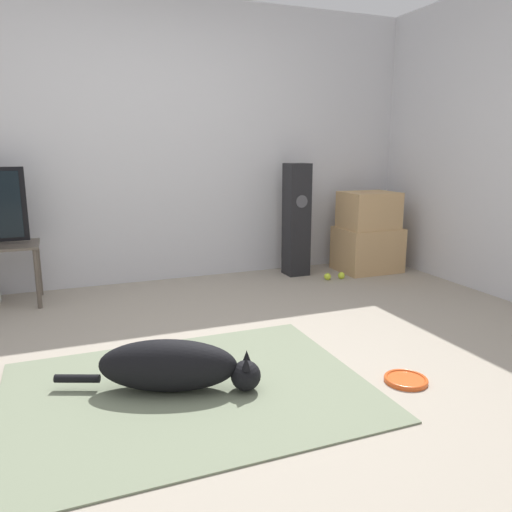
% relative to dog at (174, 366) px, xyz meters
% --- Properties ---
extents(ground_plane, '(12.00, 12.00, 0.00)m').
position_rel_dog_xyz_m(ground_plane, '(0.34, 0.19, -0.14)').
color(ground_plane, '#9E9384').
extents(wall_back, '(8.00, 0.06, 2.55)m').
position_rel_dog_xyz_m(wall_back, '(0.34, 2.29, 1.13)').
color(wall_back, silver).
rests_on(wall_back, ground_plane).
extents(area_rug, '(1.83, 1.39, 0.01)m').
position_rel_dog_xyz_m(area_rug, '(0.07, -0.03, -0.14)').
color(area_rug, slate).
rests_on(area_rug, ground_plane).
extents(dog, '(1.00, 0.48, 0.27)m').
position_rel_dog_xyz_m(dog, '(0.00, 0.00, 0.00)').
color(dog, black).
rests_on(dog, area_rug).
extents(frisbee, '(0.23, 0.23, 0.03)m').
position_rel_dog_xyz_m(frisbee, '(1.19, -0.35, -0.13)').
color(frisbee, '#DB511E').
rests_on(frisbee, ground_plane).
extents(cardboard_box_lower, '(0.59, 0.49, 0.44)m').
position_rel_dog_xyz_m(cardboard_box_lower, '(2.41, 1.85, 0.08)').
color(cardboard_box_lower, tan).
rests_on(cardboard_box_lower, ground_plane).
extents(cardboard_box_upper, '(0.52, 0.42, 0.36)m').
position_rel_dog_xyz_m(cardboard_box_upper, '(2.40, 1.84, 0.48)').
color(cardboard_box_upper, tan).
rests_on(cardboard_box_upper, cardboard_box_lower).
extents(floor_speaker, '(0.22, 0.22, 1.09)m').
position_rel_dog_xyz_m(floor_speaker, '(1.67, 1.98, 0.40)').
color(floor_speaker, black).
rests_on(floor_speaker, ground_plane).
extents(tennis_ball_by_boxes, '(0.07, 0.07, 0.07)m').
position_rel_dog_xyz_m(tennis_ball_by_boxes, '(1.99, 1.65, -0.11)').
color(tennis_ball_by_boxes, '#C6E033').
rests_on(tennis_ball_by_boxes, ground_plane).
extents(tennis_ball_near_speaker, '(0.07, 0.07, 0.07)m').
position_rel_dog_xyz_m(tennis_ball_near_speaker, '(1.85, 1.66, -0.11)').
color(tennis_ball_near_speaker, '#C6E033').
rests_on(tennis_ball_near_speaker, ground_plane).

